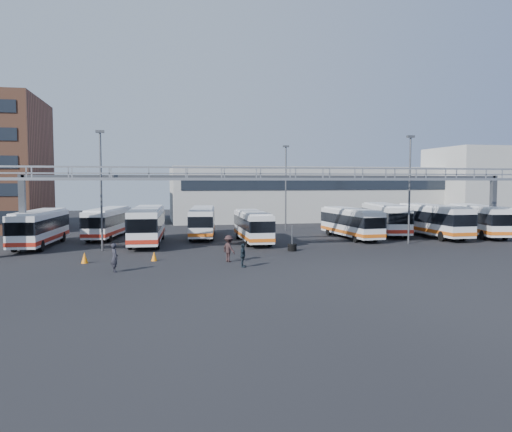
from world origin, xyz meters
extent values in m
plane|color=black|center=(0.00, 0.00, 0.00)|extent=(140.00, 140.00, 0.00)
cube|color=#94979C|center=(0.00, 5.00, 6.10)|extent=(50.00, 1.80, 0.22)
cube|color=#94979C|center=(0.00, 4.15, 7.05)|extent=(50.00, 0.10, 0.10)
cube|color=#94979C|center=(0.00, 5.85, 7.05)|extent=(50.00, 0.10, 0.10)
cube|color=#4C4F54|center=(0.00, 9.00, 6.30)|extent=(45.00, 0.50, 0.35)
cube|color=#9E9E99|center=(12.00, 38.00, 4.00)|extent=(42.00, 14.00, 8.00)
cube|color=#B2B2AD|center=(38.00, 32.00, 5.50)|extent=(14.00, 12.00, 11.00)
cylinder|color=#4C4F54|center=(-16.00, 8.00, 5.00)|extent=(0.18, 0.18, 10.00)
cube|color=#4C4F54|center=(-16.00, 8.00, 10.10)|extent=(0.70, 0.35, 0.22)
cylinder|color=#4C4F54|center=(12.00, 7.00, 5.00)|extent=(0.18, 0.18, 10.00)
cube|color=#4C4F54|center=(12.00, 7.00, 10.10)|extent=(0.70, 0.35, 0.22)
cylinder|color=#4C4F54|center=(4.00, 22.00, 5.00)|extent=(0.18, 0.18, 10.00)
cube|color=#4C4F54|center=(4.00, 22.00, 10.10)|extent=(0.70, 0.35, 0.22)
cube|color=silver|center=(-21.78, 11.94, 1.78)|extent=(3.35, 10.90, 2.68)
cube|color=black|center=(-21.78, 11.94, 2.10)|extent=(3.42, 10.96, 1.07)
cube|color=#B22415|center=(-21.78, 11.94, 0.83)|extent=(3.41, 10.95, 0.34)
cube|color=silver|center=(-21.78, 11.94, 3.20)|extent=(3.02, 9.81, 0.16)
cylinder|color=black|center=(-23.17, 8.61, 0.49)|extent=(0.38, 1.00, 0.98)
cylinder|color=black|center=(-20.98, 8.42, 0.49)|extent=(0.38, 1.00, 0.98)
cylinder|color=black|center=(-22.58, 15.45, 0.49)|extent=(0.38, 1.00, 0.98)
cylinder|color=black|center=(-20.39, 15.26, 0.49)|extent=(0.38, 1.00, 0.98)
cube|color=silver|center=(-16.31, 17.56, 1.71)|extent=(4.28, 10.56, 2.58)
cube|color=black|center=(-16.31, 17.56, 2.01)|extent=(4.35, 10.63, 1.03)
cube|color=#B22415|center=(-16.31, 17.56, 0.80)|extent=(4.34, 10.62, 0.33)
cube|color=silver|center=(-16.31, 17.56, 3.07)|extent=(3.85, 9.50, 0.15)
cylinder|color=black|center=(-17.97, 14.52, 0.47)|extent=(0.46, 0.97, 0.94)
cylinder|color=black|center=(-15.91, 14.12, 0.47)|extent=(0.46, 0.97, 0.94)
cylinder|color=black|center=(-16.70, 20.99, 0.47)|extent=(0.46, 0.97, 0.94)
cylinder|color=black|center=(-14.64, 20.59, 0.47)|extent=(0.46, 0.97, 0.94)
cube|color=silver|center=(-12.26, 11.71, 1.90)|extent=(3.42, 11.59, 2.86)
cube|color=black|center=(-12.26, 11.71, 2.23)|extent=(3.48, 11.65, 1.14)
cube|color=#B22415|center=(-12.26, 11.71, 0.88)|extent=(3.47, 11.64, 0.36)
cube|color=silver|center=(-12.26, 11.71, 3.41)|extent=(3.08, 10.43, 0.17)
cylinder|color=black|center=(-13.70, 8.15, 0.52)|extent=(0.39, 1.06, 1.04)
cylinder|color=black|center=(-11.35, 7.98, 0.52)|extent=(0.39, 1.06, 1.04)
cylinder|color=black|center=(-13.17, 15.45, 0.52)|extent=(0.39, 1.06, 1.04)
cylinder|color=black|center=(-10.82, 15.28, 0.52)|extent=(0.39, 1.06, 1.04)
cube|color=silver|center=(-6.62, 16.34, 1.73)|extent=(3.76, 10.63, 2.60)
cube|color=black|center=(-6.62, 16.34, 2.03)|extent=(3.83, 10.69, 1.04)
cube|color=#DD5E14|center=(-6.62, 16.34, 0.80)|extent=(3.81, 10.68, 0.33)
cube|color=silver|center=(-6.62, 16.34, 3.10)|extent=(3.38, 9.56, 0.15)
cylinder|color=black|center=(-8.12, 13.19, 0.47)|extent=(0.41, 0.98, 0.95)
cylinder|color=black|center=(-6.02, 12.90, 0.47)|extent=(0.41, 0.98, 0.95)
cylinder|color=black|center=(-7.22, 19.78, 0.47)|extent=(0.41, 0.98, 0.95)
cylinder|color=black|center=(-5.11, 19.49, 0.47)|extent=(0.41, 0.98, 0.95)
cube|color=silver|center=(-2.29, 10.97, 1.65)|extent=(2.53, 9.99, 2.48)
cube|color=black|center=(-2.29, 10.97, 1.94)|extent=(2.59, 10.05, 0.99)
cube|color=#DD5E14|center=(-2.29, 10.97, 0.77)|extent=(2.58, 10.04, 0.32)
cube|color=silver|center=(-2.29, 10.97, 2.96)|extent=(2.28, 8.99, 0.14)
cylinder|color=black|center=(-3.38, 7.82, 0.45)|extent=(0.30, 0.91, 0.90)
cylinder|color=black|center=(-1.37, 7.76, 0.45)|extent=(0.30, 0.91, 0.90)
cylinder|color=black|center=(-3.21, 14.17, 0.45)|extent=(0.30, 0.91, 0.90)
cylinder|color=black|center=(-1.19, 14.12, 0.45)|extent=(0.30, 0.91, 0.90)
cube|color=silver|center=(8.32, 12.21, 1.70)|extent=(2.91, 10.36, 2.56)
cube|color=black|center=(8.32, 12.21, 2.00)|extent=(2.97, 10.42, 1.02)
cube|color=#DD5E14|center=(8.32, 12.21, 0.79)|extent=(2.96, 10.41, 0.33)
cube|color=silver|center=(8.32, 12.21, 3.05)|extent=(2.62, 9.32, 0.15)
cylinder|color=black|center=(7.46, 8.87, 0.47)|extent=(0.33, 0.95, 0.93)
cylinder|color=black|center=(9.55, 8.99, 0.47)|extent=(0.33, 0.95, 0.93)
cylinder|color=black|center=(7.09, 15.42, 0.47)|extent=(0.33, 0.95, 0.93)
cylinder|color=black|center=(9.17, 15.54, 0.47)|extent=(0.33, 0.95, 0.93)
cube|color=silver|center=(13.61, 15.14, 1.85)|extent=(4.45, 11.42, 2.79)
cube|color=black|center=(13.61, 15.14, 2.18)|extent=(4.52, 11.49, 1.11)
cube|color=#B22415|center=(13.61, 15.14, 0.86)|extent=(4.50, 11.48, 0.35)
cube|color=silver|center=(13.61, 15.14, 3.32)|extent=(4.00, 10.28, 0.16)
cylinder|color=black|center=(11.85, 11.83, 0.51)|extent=(0.48, 1.05, 1.01)
cylinder|color=black|center=(14.11, 11.43, 0.51)|extent=(0.48, 1.05, 1.01)
cylinder|color=black|center=(13.10, 18.86, 0.51)|extent=(0.48, 1.05, 1.01)
cylinder|color=black|center=(15.36, 18.46, 0.51)|extent=(0.48, 1.05, 1.01)
cube|color=silver|center=(17.30, 11.61, 1.86)|extent=(2.55, 11.21, 2.80)
cube|color=black|center=(17.30, 11.61, 2.19)|extent=(2.61, 11.27, 1.12)
cube|color=#DD5E14|center=(17.30, 11.61, 0.87)|extent=(2.60, 11.26, 0.36)
cube|color=silver|center=(17.30, 11.61, 3.34)|extent=(2.29, 10.09, 0.16)
cylinder|color=black|center=(16.15, 8.02, 0.51)|extent=(0.31, 1.02, 1.02)
cylinder|color=black|center=(18.46, 8.02, 0.51)|extent=(0.31, 1.02, 1.02)
cylinder|color=black|center=(16.15, 15.19, 0.51)|extent=(0.31, 1.02, 1.02)
cylinder|color=black|center=(18.46, 15.19, 0.51)|extent=(0.31, 1.02, 1.02)
cube|color=silver|center=(22.66, 11.47, 1.82)|extent=(4.51, 11.22, 2.74)
cube|color=black|center=(22.66, 11.47, 2.14)|extent=(4.58, 11.29, 1.09)
cube|color=#DD5E14|center=(22.66, 11.47, 0.85)|extent=(4.57, 11.28, 0.35)
cube|color=silver|center=(22.66, 11.47, 3.26)|extent=(4.06, 10.10, 0.16)
cylinder|color=black|center=(20.90, 8.25, 0.50)|extent=(0.48, 1.03, 1.00)
cylinder|color=black|center=(23.11, 7.82, 0.50)|extent=(0.48, 1.03, 1.00)
cylinder|color=black|center=(22.22, 15.13, 0.50)|extent=(0.48, 1.03, 1.00)
cylinder|color=black|center=(24.43, 14.70, 0.50)|extent=(0.48, 1.03, 1.00)
imported|color=#212129|center=(-14.24, -2.59, 0.94)|extent=(0.67, 0.80, 1.89)
imported|color=black|center=(-6.29, -0.04, 0.98)|extent=(1.22, 1.46, 1.97)
imported|color=black|center=(-5.70, -2.53, 0.83)|extent=(0.69, 1.05, 1.65)
cone|color=orange|center=(-16.63, 1.45, 0.40)|extent=(0.64, 0.64, 0.79)
cone|color=orange|center=(-11.69, 1.53, 0.35)|extent=(0.46, 0.46, 0.71)
cylinder|color=black|center=(-0.17, 4.50, 0.11)|extent=(0.76, 0.76, 0.18)
cylinder|color=black|center=(-0.17, 4.50, 0.31)|extent=(0.76, 0.76, 0.18)
cylinder|color=black|center=(-0.17, 4.50, 0.51)|extent=(0.76, 0.76, 0.18)
cylinder|color=#4C4F54|center=(-0.17, 4.50, 1.09)|extent=(0.11, 0.11, 2.17)
camera|label=1|loc=(-11.77, -36.07, 5.93)|focal=35.00mm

